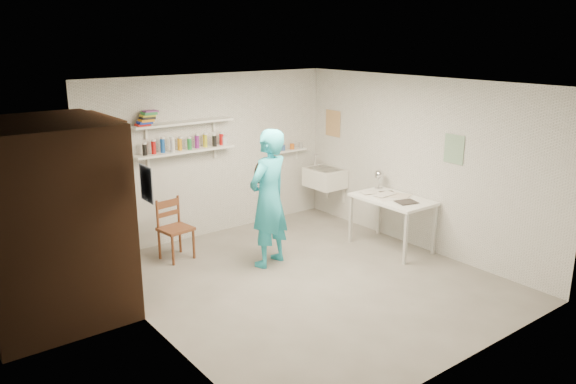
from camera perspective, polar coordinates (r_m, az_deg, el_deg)
floor at (r=7.03m, az=2.01°, el=-9.05°), size 4.00×4.50×0.02m
ceiling at (r=6.41m, az=2.22°, el=11.01°), size 4.00×4.50×0.02m
wall_back at (r=8.43m, az=-7.73°, el=3.70°), size 4.00×0.02×2.40m
wall_front at (r=5.16m, az=18.33°, el=-4.75°), size 4.00×0.02×2.40m
wall_left at (r=5.61m, az=-13.97°, el=-2.79°), size 0.02×4.50×2.40m
wall_right at (r=8.01m, az=13.28°, el=2.79°), size 0.02×4.50×2.40m
doorway_recess at (r=6.61m, az=-17.40°, el=-2.05°), size 0.02×0.90×2.00m
corridor_box at (r=6.41m, az=-23.37°, el=-2.73°), size 1.40×1.50×2.10m
door_lintel at (r=6.39m, az=-18.00°, el=6.99°), size 0.06×1.05×0.10m
door_jamb_near at (r=6.17m, az=-15.59°, el=-3.16°), size 0.06×0.10×2.00m
door_jamb_far at (r=7.07m, az=-18.67°, el=-1.02°), size 0.06×0.10×2.00m
shelf_lower at (r=8.06m, az=-10.39°, el=4.11°), size 1.50×0.22×0.03m
shelf_upper at (r=7.99m, az=-10.53°, el=6.93°), size 1.50×0.22×0.03m
ledge_shelf at (r=9.11m, az=-0.03°, el=4.22°), size 0.70×0.14×0.03m
poster_left at (r=5.56m, az=-14.21°, el=0.81°), size 0.01×0.28×0.36m
poster_right_a at (r=9.15m, az=4.59°, el=6.96°), size 0.01×0.34×0.42m
poster_right_b at (r=7.61m, az=16.51°, el=4.19°), size 0.01×0.30×0.38m
belfast_sink at (r=9.09m, az=3.77°, el=1.45°), size 0.48×0.60×0.30m
man at (r=7.22m, az=-1.98°, el=-0.66°), size 0.75×0.60×1.80m
wall_clock at (r=7.34m, az=-2.56°, el=2.05°), size 0.32×0.13×0.32m
wooden_chair at (r=7.67m, az=-11.34°, el=-3.71°), size 0.44×0.43×0.85m
work_table at (r=8.05m, az=10.46°, el=-3.12°), size 0.67×1.12×0.74m
desk_lamp at (r=8.30m, az=9.25°, el=1.78°), size 0.14×0.14×0.14m
spray_cans at (r=8.04m, az=-10.42°, el=4.81°), size 1.32×0.06×0.17m
book_stack at (r=7.75m, az=-14.15°, el=7.29°), size 0.30×0.14×0.20m
ledge_pots at (r=9.09m, az=-0.03°, el=4.59°), size 0.48×0.07×0.09m
papers at (r=7.94m, az=10.60°, el=-0.50°), size 0.30×0.22×0.02m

